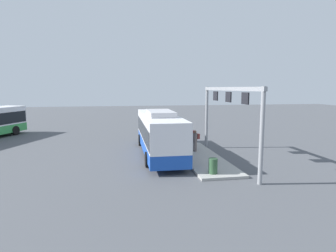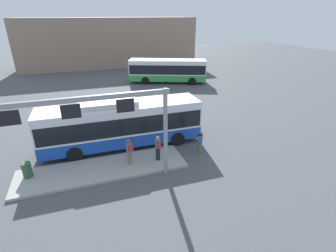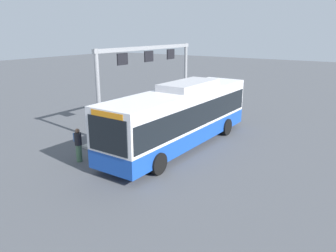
# 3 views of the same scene
# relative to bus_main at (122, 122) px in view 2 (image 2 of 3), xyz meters

# --- Properties ---
(ground_plane) EXTENTS (120.00, 120.00, 0.00)m
(ground_plane) POSITION_rel_bus_main_xyz_m (0.01, -0.00, -1.81)
(ground_plane) COLOR #4C4F54
(platform_curb) EXTENTS (10.00, 2.80, 0.16)m
(platform_curb) POSITION_rel_bus_main_xyz_m (-1.70, -2.81, -1.73)
(platform_curb) COLOR #9E9E99
(platform_curb) RESTS_ON ground
(bus_main) EXTENTS (11.07, 2.78, 3.46)m
(bus_main) POSITION_rel_bus_main_xyz_m (0.00, 0.00, 0.00)
(bus_main) COLOR #1947AD
(bus_main) RESTS_ON ground
(bus_background_left) EXTENTS (10.47, 6.15, 3.10)m
(bus_background_left) POSITION_rel_bus_main_xyz_m (9.05, 16.52, -0.03)
(bus_background_left) COLOR green
(bus_background_left) RESTS_ON ground
(person_boarding) EXTENTS (0.50, 0.60, 1.67)m
(person_boarding) POSITION_rel_bus_main_xyz_m (4.66, -2.89, -0.92)
(person_boarding) COLOR #476B4C
(person_boarding) RESTS_ON ground
(person_waiting_near) EXTENTS (0.37, 0.55, 1.67)m
(person_waiting_near) POSITION_rel_bus_main_xyz_m (1.71, -2.98, -0.76)
(person_waiting_near) COLOR black
(person_waiting_near) RESTS_ON platform_curb
(person_waiting_mid) EXTENTS (0.41, 0.57, 1.67)m
(person_waiting_mid) POSITION_rel_bus_main_xyz_m (-0.07, -2.87, -0.76)
(person_waiting_mid) COLOR slate
(person_waiting_mid) RESTS_ON platform_curb
(platform_sign_gantry) EXTENTS (9.82, 0.24, 5.20)m
(platform_sign_gantry) POSITION_rel_bus_main_xyz_m (-2.94, -4.33, 1.97)
(platform_sign_gantry) COLOR gray
(platform_sign_gantry) RESTS_ON ground
(station_building) EXTENTS (30.18, 8.00, 8.20)m
(station_building) POSITION_rel_bus_main_xyz_m (3.44, 32.44, 2.29)
(station_building) COLOR gray
(station_building) RESTS_ON ground
(trash_bin) EXTENTS (0.52, 0.52, 0.90)m
(trash_bin) POSITION_rel_bus_main_xyz_m (-5.87, -2.33, -1.20)
(trash_bin) COLOR #2D5133
(trash_bin) RESTS_ON platform_curb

